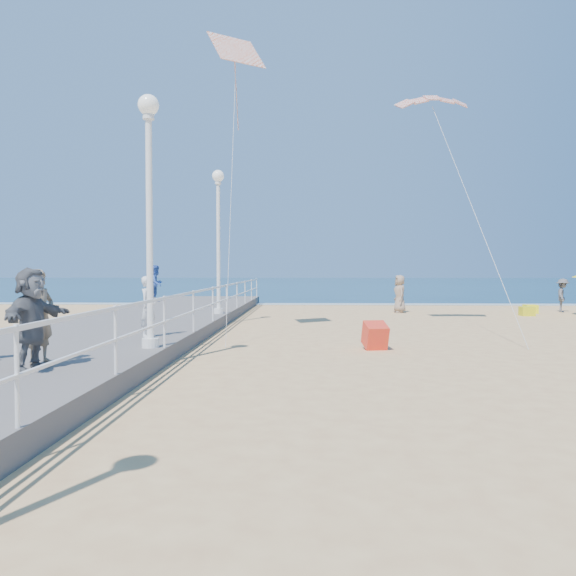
{
  "coord_description": "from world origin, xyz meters",
  "views": [
    {
      "loc": [
        -1.98,
        -11.74,
        2.08
      ],
      "look_at": [
        -2.5,
        2.0,
        1.6
      ],
      "focal_mm": 35.0,
      "sensor_mm": 36.0,
      "label": 1
    }
  ],
  "objects_px": {
    "woman_holding_toddler": "(149,307)",
    "beach_walker_c": "(400,294)",
    "beach_chair_right": "(530,309)",
    "beach_walker_a": "(563,295)",
    "toddler_held": "(156,284)",
    "spectator_5": "(31,319)",
    "lamp_post_far": "(218,226)",
    "beach_chair_left": "(527,311)",
    "lamp_post_mid": "(149,193)",
    "spectator_6": "(40,317)",
    "box_kite": "(375,338)"
  },
  "relations": [
    {
      "from": "woman_holding_toddler",
      "to": "beach_walker_c",
      "type": "bearing_deg",
      "value": -15.3
    },
    {
      "from": "beach_walker_c",
      "to": "beach_chair_right",
      "type": "height_order",
      "value": "beach_walker_c"
    },
    {
      "from": "beach_walker_a",
      "to": "beach_walker_c",
      "type": "relative_size",
      "value": 0.9
    },
    {
      "from": "toddler_held",
      "to": "spectator_5",
      "type": "distance_m",
      "value": 4.73
    },
    {
      "from": "lamp_post_far",
      "to": "beach_chair_right",
      "type": "xyz_separation_m",
      "value": [
        13.62,
        5.57,
        -3.46
      ]
    },
    {
      "from": "lamp_post_far",
      "to": "spectator_5",
      "type": "xyz_separation_m",
      "value": [
        -1.23,
        -11.66,
        -2.41
      ]
    },
    {
      "from": "lamp_post_far",
      "to": "beach_walker_a",
      "type": "bearing_deg",
      "value": 22.5
    },
    {
      "from": "beach_chair_left",
      "to": "beach_walker_a",
      "type": "bearing_deg",
      "value": 41.34
    },
    {
      "from": "lamp_post_mid",
      "to": "lamp_post_far",
      "type": "height_order",
      "value": "same"
    },
    {
      "from": "lamp_post_far",
      "to": "beach_chair_right",
      "type": "distance_m",
      "value": 15.11
    },
    {
      "from": "spectator_5",
      "to": "beach_walker_a",
      "type": "height_order",
      "value": "spectator_5"
    },
    {
      "from": "spectator_5",
      "to": "lamp_post_mid",
      "type": "bearing_deg",
      "value": -16.19
    },
    {
      "from": "lamp_post_mid",
      "to": "beach_chair_right",
      "type": "height_order",
      "value": "lamp_post_mid"
    },
    {
      "from": "beach_chair_right",
      "to": "spectator_5",
      "type": "bearing_deg",
      "value": -130.75
    },
    {
      "from": "lamp_post_far",
      "to": "toddler_held",
      "type": "distance_m",
      "value": 7.3
    },
    {
      "from": "spectator_6",
      "to": "beach_chair_right",
      "type": "bearing_deg",
      "value": -27.18
    },
    {
      "from": "box_kite",
      "to": "beach_chair_left",
      "type": "distance_m",
      "value": 13.17
    },
    {
      "from": "woman_holding_toddler",
      "to": "beach_chair_left",
      "type": "relative_size",
      "value": 2.71
    },
    {
      "from": "beach_walker_a",
      "to": "beach_chair_right",
      "type": "distance_m",
      "value": 2.1
    },
    {
      "from": "beach_walker_a",
      "to": "lamp_post_far",
      "type": "bearing_deg",
      "value": 138.56
    },
    {
      "from": "woman_holding_toddler",
      "to": "spectator_6",
      "type": "height_order",
      "value": "spectator_6"
    },
    {
      "from": "beach_walker_a",
      "to": "beach_chair_left",
      "type": "distance_m",
      "value": 3.4
    },
    {
      "from": "lamp_post_mid",
      "to": "lamp_post_far",
      "type": "xyz_separation_m",
      "value": [
        0.0,
        9.0,
        0.0
      ]
    },
    {
      "from": "spectator_6",
      "to": "beach_walker_a",
      "type": "height_order",
      "value": "spectator_6"
    },
    {
      "from": "woman_holding_toddler",
      "to": "beach_chair_left",
      "type": "height_order",
      "value": "woman_holding_toddler"
    },
    {
      "from": "spectator_5",
      "to": "beach_chair_right",
      "type": "height_order",
      "value": "spectator_5"
    },
    {
      "from": "beach_walker_c",
      "to": "beach_chair_right",
      "type": "xyz_separation_m",
      "value": [
        5.99,
        -0.17,
        -0.69
      ]
    },
    {
      "from": "lamp_post_mid",
      "to": "box_kite",
      "type": "relative_size",
      "value": 8.87
    },
    {
      "from": "beach_walker_a",
      "to": "beach_chair_left",
      "type": "height_order",
      "value": "beach_walker_a"
    },
    {
      "from": "woman_holding_toddler",
      "to": "beach_walker_a",
      "type": "height_order",
      "value": "woman_holding_toddler"
    },
    {
      "from": "lamp_post_mid",
      "to": "lamp_post_far",
      "type": "distance_m",
      "value": 9.0
    },
    {
      "from": "beach_walker_a",
      "to": "beach_walker_c",
      "type": "xyz_separation_m",
      "value": [
        -7.82,
        -0.66,
        0.08
      ]
    },
    {
      "from": "beach_walker_a",
      "to": "lamp_post_mid",
      "type": "bearing_deg",
      "value": 160.97
    },
    {
      "from": "box_kite",
      "to": "beach_chair_right",
      "type": "xyz_separation_m",
      "value": [
        8.56,
        11.94,
        -0.1
      ]
    },
    {
      "from": "box_kite",
      "to": "beach_chair_right",
      "type": "bearing_deg",
      "value": 42.97
    },
    {
      "from": "lamp_post_mid",
      "to": "spectator_5",
      "type": "distance_m",
      "value": 3.79
    },
    {
      "from": "woman_holding_toddler",
      "to": "beach_chair_right",
      "type": "xyz_separation_m",
      "value": [
        14.18,
        12.73,
        -0.95
      ]
    },
    {
      "from": "spectator_5",
      "to": "toddler_held",
      "type": "bearing_deg",
      "value": -1.36
    },
    {
      "from": "lamp_post_mid",
      "to": "beach_walker_a",
      "type": "height_order",
      "value": "lamp_post_mid"
    },
    {
      "from": "lamp_post_mid",
      "to": "beach_chair_right",
      "type": "bearing_deg",
      "value": 46.93
    },
    {
      "from": "spectator_6",
      "to": "beach_walker_c",
      "type": "distance_m",
      "value": 19.07
    },
    {
      "from": "lamp_post_mid",
      "to": "beach_walker_c",
      "type": "xyz_separation_m",
      "value": [
        7.63,
        14.74,
        -2.78
      ]
    },
    {
      "from": "woman_holding_toddler",
      "to": "beach_chair_left",
      "type": "xyz_separation_m",
      "value": [
        13.49,
        11.35,
        -0.95
      ]
    },
    {
      "from": "woman_holding_toddler",
      "to": "box_kite",
      "type": "height_order",
      "value": "woman_holding_toddler"
    },
    {
      "from": "lamp_post_mid",
      "to": "beach_chair_left",
      "type": "relative_size",
      "value": 9.67
    },
    {
      "from": "toddler_held",
      "to": "spectator_5",
      "type": "height_order",
      "value": "toddler_held"
    },
    {
      "from": "toddler_held",
      "to": "beach_chair_right",
      "type": "distance_m",
      "value": 18.91
    },
    {
      "from": "spectator_5",
      "to": "beach_chair_left",
      "type": "xyz_separation_m",
      "value": [
        14.16,
        15.84,
        -1.05
      ]
    },
    {
      "from": "woman_holding_toddler",
      "to": "beach_chair_right",
      "type": "bearing_deg",
      "value": -30.96
    },
    {
      "from": "lamp_post_far",
      "to": "beach_chair_left",
      "type": "distance_m",
      "value": 14.03
    }
  ]
}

